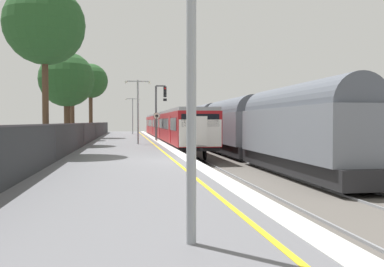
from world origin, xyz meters
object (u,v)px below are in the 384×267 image
at_px(platform_lamp_far, 133,113).
at_px(commuter_train_at_platform, 168,126).
at_px(freight_train_adjacent_track, 215,124).
at_px(background_tree_right, 91,82).
at_px(signal_gantry, 159,106).
at_px(background_tree_back, 68,81).
at_px(platform_lamp_mid, 138,106).
at_px(background_tree_left, 46,27).
at_px(platform_lamp_near, 191,36).
at_px(speed_limit_sign, 157,123).
at_px(background_tree_centre, 73,84).

bearing_deg(platform_lamp_far, commuter_train_at_platform, -74.69).
relative_size(freight_train_adjacent_track, background_tree_right, 6.37).
height_order(signal_gantry, background_tree_right, background_tree_right).
xyz_separation_m(signal_gantry, platform_lamp_far, (-2.15, 19.12, -0.20)).
height_order(commuter_train_at_platform, signal_gantry, signal_gantry).
height_order(platform_lamp_far, background_tree_back, background_tree_back).
bearing_deg(platform_lamp_far, platform_lamp_mid, -90.00).
distance_m(freight_train_adjacent_track, background_tree_left, 21.08).
bearing_deg(background_tree_right, commuter_train_at_platform, -4.22).
bearing_deg(background_tree_right, platform_lamp_near, -83.29).
relative_size(background_tree_left, background_tree_back, 1.31).
xyz_separation_m(freight_train_adjacent_track, background_tree_right, (-12.22, 6.37, 4.52)).
bearing_deg(background_tree_left, speed_limit_sign, 63.65).
height_order(background_tree_left, background_tree_back, background_tree_left).
relative_size(commuter_train_at_platform, background_tree_left, 4.43).
bearing_deg(signal_gantry, platform_lamp_near, -93.79).
bearing_deg(platform_lamp_far, background_tree_left, -98.12).
bearing_deg(signal_gantry, background_tree_back, -133.35).
distance_m(commuter_train_at_platform, background_tree_back, 16.46).
relative_size(speed_limit_sign, background_tree_back, 0.38).
relative_size(signal_gantry, speed_limit_sign, 2.02).
relative_size(freight_train_adjacent_track, platform_lamp_near, 10.42).
relative_size(freight_train_adjacent_track, background_tree_back, 7.46).
relative_size(signal_gantry, platform_lamp_near, 1.06).
xyz_separation_m(freight_train_adjacent_track, signal_gantry, (-5.48, -0.09, 1.75)).
bearing_deg(platform_lamp_far, background_tree_centre, -107.82).
xyz_separation_m(signal_gantry, background_tree_left, (-7.16, -15.96, 3.44)).
relative_size(background_tree_centre, background_tree_right, 0.86).
bearing_deg(freight_train_adjacent_track, platform_lamp_mid, -138.37).
bearing_deg(freight_train_adjacent_track, background_tree_right, 152.47).
bearing_deg(speed_limit_sign, platform_lamp_near, -93.38).
bearing_deg(speed_limit_sign, background_tree_back, -141.69).
height_order(platform_lamp_far, background_tree_right, background_tree_right).
bearing_deg(background_tree_right, speed_limit_sign, -53.77).
relative_size(freight_train_adjacent_track, platform_lamp_far, 10.02).
distance_m(background_tree_centre, background_tree_back, 8.69).
bearing_deg(background_tree_left, platform_lamp_near, -73.19).
distance_m(signal_gantry, background_tree_centre, 8.30).
xyz_separation_m(platform_lamp_far, background_tree_centre, (-5.84, -18.16, 2.23)).
relative_size(signal_gantry, platform_lamp_mid, 1.04).
height_order(platform_lamp_near, background_tree_left, background_tree_left).
relative_size(signal_gantry, background_tree_left, 0.58).
xyz_separation_m(speed_limit_sign, platform_lamp_far, (-1.79, 21.36, 1.39)).
bearing_deg(speed_limit_sign, platform_lamp_far, 94.78).
xyz_separation_m(platform_lamp_near, background_tree_left, (-5.01, 16.57, 3.74)).
bearing_deg(commuter_train_at_platform, speed_limit_sign, -102.85).
relative_size(signal_gantry, platform_lamp_far, 1.02).
height_order(freight_train_adjacent_track, platform_lamp_near, platform_lamp_near).
xyz_separation_m(platform_lamp_far, background_tree_back, (-5.09, -26.80, 1.66)).
bearing_deg(background_tree_back, platform_lamp_near, -78.41).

